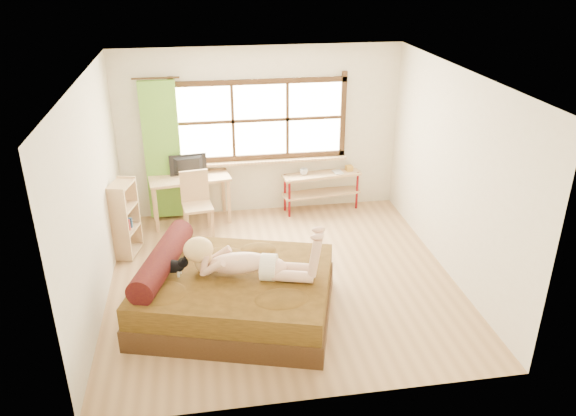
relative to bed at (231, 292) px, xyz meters
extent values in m
plane|color=#9E754C|center=(0.71, 0.69, -0.30)|extent=(4.50, 4.50, 0.00)
plane|color=white|center=(0.71, 0.69, 2.40)|extent=(4.50, 4.50, 0.00)
plane|color=silver|center=(0.71, 2.94, 1.05)|extent=(4.50, 0.00, 4.50)
plane|color=silver|center=(0.71, -1.56, 1.05)|extent=(4.50, 0.00, 4.50)
plane|color=silver|center=(-1.54, 0.69, 1.05)|extent=(0.00, 4.50, 4.50)
plane|color=silver|center=(2.96, 0.69, 1.05)|extent=(0.00, 4.50, 4.50)
cube|color=#FFEDBF|center=(0.71, 2.93, 1.25)|extent=(2.60, 0.01, 1.30)
cube|color=tan|center=(0.71, 2.86, 0.58)|extent=(2.80, 0.16, 0.04)
cube|color=#539328|center=(-0.84, 2.82, 0.85)|extent=(0.55, 0.10, 2.20)
cube|color=#331F0F|center=(0.05, -0.02, -0.16)|extent=(2.63, 2.33, 0.28)
cube|color=#38270C|center=(0.05, -0.02, 0.12)|extent=(2.58, 2.28, 0.28)
cylinder|color=black|center=(-0.78, 0.23, 0.39)|extent=(0.73, 1.54, 0.31)
cube|color=tan|center=(-0.46, 2.64, 0.45)|extent=(1.30, 0.73, 0.04)
cube|color=tan|center=(-0.99, 2.33, 0.07)|extent=(0.06, 0.06, 0.74)
cube|color=tan|center=(0.14, 2.49, 0.07)|extent=(0.06, 0.06, 0.74)
cube|color=tan|center=(-1.05, 2.78, 0.07)|extent=(0.06, 0.06, 0.74)
cube|color=tan|center=(0.08, 2.94, 0.07)|extent=(0.06, 0.06, 0.74)
imported|color=black|center=(-0.46, 2.69, 0.64)|extent=(0.58, 0.15, 0.33)
cube|color=tan|center=(-0.36, 2.19, 0.15)|extent=(0.49, 0.49, 0.04)
cube|color=tan|center=(-0.38, 2.38, 0.42)|extent=(0.43, 0.10, 0.50)
cube|color=tan|center=(-0.51, 1.98, -0.08)|extent=(0.05, 0.05, 0.43)
cube|color=tan|center=(-0.15, 2.03, -0.08)|extent=(0.05, 0.05, 0.43)
cube|color=tan|center=(-0.57, 2.35, -0.08)|extent=(0.05, 0.05, 0.43)
cube|color=tan|center=(-0.20, 2.40, -0.08)|extent=(0.05, 0.05, 0.43)
cube|color=tan|center=(1.69, 2.76, 0.32)|extent=(1.32, 0.48, 0.04)
cube|color=tan|center=(1.69, 2.76, 0.00)|extent=(1.32, 0.48, 0.03)
cylinder|color=maroon|center=(1.12, 2.55, 0.02)|extent=(0.04, 0.04, 0.65)
cylinder|color=maroon|center=(2.29, 2.70, 0.02)|extent=(0.04, 0.04, 0.65)
cylinder|color=maroon|center=(1.09, 2.81, 0.02)|extent=(0.04, 0.04, 0.65)
cylinder|color=maroon|center=(2.26, 2.96, 0.02)|extent=(0.04, 0.04, 0.65)
cube|color=gold|center=(2.17, 2.82, 0.39)|extent=(0.12, 0.12, 0.09)
imported|color=gray|center=(1.39, 2.76, 0.40)|extent=(0.15, 0.15, 0.10)
imported|color=gray|center=(1.89, 2.76, 0.35)|extent=(0.17, 0.22, 0.02)
cube|color=tan|center=(-1.37, 1.71, -0.26)|extent=(0.38, 0.51, 0.03)
cube|color=tan|center=(-1.37, 1.71, 0.09)|extent=(0.38, 0.51, 0.03)
cube|color=tan|center=(-1.37, 1.71, 0.43)|extent=(0.38, 0.51, 0.03)
cube|color=tan|center=(-1.37, 1.71, 0.77)|extent=(0.38, 0.51, 0.03)
cube|color=tan|center=(-1.43, 1.49, 0.26)|extent=(0.27, 0.10, 1.10)
cube|color=tan|center=(-1.31, 1.93, 0.26)|extent=(0.27, 0.10, 1.10)
camera|label=1|loc=(-0.23, -5.67, 3.70)|focal=35.00mm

